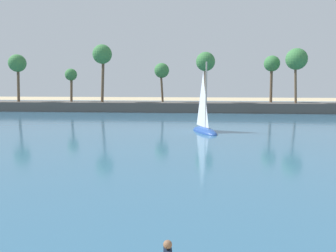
% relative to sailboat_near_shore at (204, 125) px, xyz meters
% --- Properties ---
extents(sea, '(220.00, 95.25, 0.06)m').
position_rel_sailboat_near_shore_xyz_m(sea, '(-3.47, 19.13, -0.76)').
color(sea, '#33607F').
rests_on(sea, ground).
extents(palm_headland, '(91.62, 6.32, 12.44)m').
position_rel_sailboat_near_shore_xyz_m(palm_headland, '(-1.01, 26.64, 2.35)').
color(palm_headland, '#514C47').
rests_on(palm_headland, ground).
extents(sailboat_near_shore, '(3.57, 5.78, 8.05)m').
position_rel_sailboat_near_shore_xyz_m(sailboat_near_shore, '(0.00, 0.00, 0.00)').
color(sailboat_near_shore, '#234793').
rests_on(sailboat_near_shore, sea).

